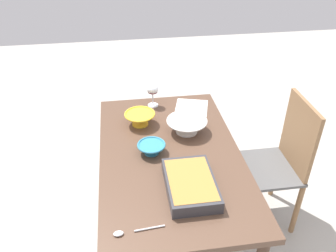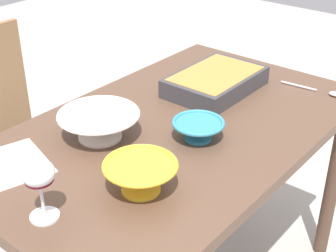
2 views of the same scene
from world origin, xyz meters
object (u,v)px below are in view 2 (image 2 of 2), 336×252
serving_bowl (141,175)px  chair (5,138)px  serving_spoon (323,91)px  napkin (4,166)px  dining_table (175,150)px  small_bowl (198,129)px  casserole_dish (216,81)px  mixing_bowl (99,124)px  wine_glass (39,178)px

serving_bowl → chair: bearing=-100.9°
chair → serving_spoon: chair is taller
serving_bowl → napkin: serving_bowl is taller
dining_table → small_bowl: bearing=78.5°
chair → serving_spoon: 1.24m
dining_table → casserole_dish: size_ratio=3.66×
small_bowl → napkin: size_ratio=0.72×
serving_bowl → mixing_bowl: bearing=-113.9°
casserole_dish → napkin: casserole_dish is taller
casserole_dish → small_bowl: casserole_dish is taller
chair → casserole_dish: chair is taller
serving_bowl → serving_spoon: serving_bowl is taller
small_bowl → serving_spoon: size_ratio=0.71×
chair → napkin: 0.68m
casserole_dish → mixing_bowl: (0.50, -0.08, 0.01)m
dining_table → serving_spoon: size_ratio=5.81×
dining_table → casserole_dish: casserole_dish is taller
small_bowl → wine_glass: bearing=-7.2°
dining_table → serving_spoon: serving_spoon is taller
mixing_bowl → napkin: (0.28, -0.09, -0.05)m
napkin → casserole_dish: bearing=167.9°
chair → mixing_bowl: 0.69m
wine_glass → casserole_dish: size_ratio=0.44×
napkin → chair: bearing=-121.6°
serving_bowl → wine_glass: bearing=-25.4°
chair → dining_table: bearing=101.2°
chair → serving_bowl: 0.96m
dining_table → small_bowl: (0.02, 0.10, 0.13)m
wine_glass → napkin: wine_glass is taller
chair → casserole_dish: size_ratio=2.61×
casserole_dish → mixing_bowl: mixing_bowl is taller
dining_table → mixing_bowl: mixing_bowl is taller
serving_spoon → small_bowl: bearing=-16.3°
dining_table → wine_glass: wine_glass is taller
wine_glass → serving_bowl: (-0.22, 0.11, -0.07)m
mixing_bowl → small_bowl: mixing_bowl is taller
chair → small_bowl: 0.91m
mixing_bowl → wine_glass: bearing=26.0°
dining_table → mixing_bowl: size_ratio=5.29×
serving_bowl → napkin: size_ratio=0.86×
serving_bowl → napkin: bearing=-66.6°
dining_table → casserole_dish: 0.33m
small_bowl → serving_spoon: (-0.54, 0.16, -0.03)m
dining_table → chair: chair is taller
wine_glass → serving_bowl: bearing=154.6°
casserole_dish → serving_bowl: bearing=17.5°
small_bowl → serving_bowl: serving_bowl is taller
casserole_dish → wine_glass: bearing=6.1°
wine_glass → mixing_bowl: size_ratio=0.64×
wine_glass → serving_spoon: size_ratio=0.70×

